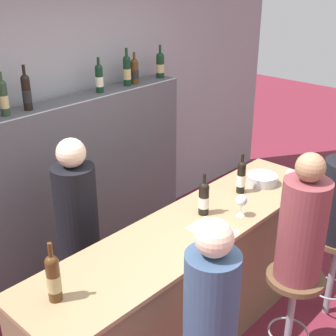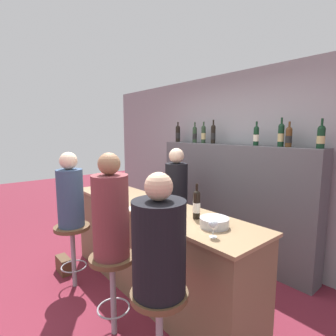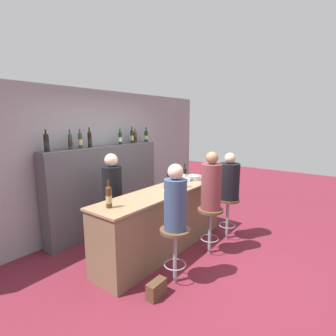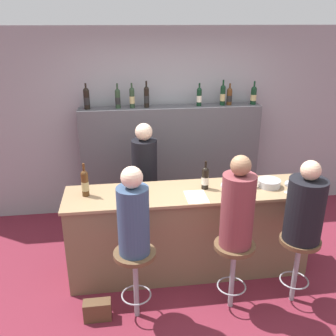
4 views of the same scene
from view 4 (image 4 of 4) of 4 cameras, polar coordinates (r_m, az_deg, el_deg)
ground_plane at (r=4.24m, az=3.75°, el=-17.37°), size 16.00×16.00×0.00m
wall_back at (r=5.33m, az=0.07°, el=6.86°), size 6.40×0.05×2.60m
bar_counter at (r=4.18m, az=3.12°, el=-9.63°), size 2.61×0.62×0.98m
back_bar_cabinet at (r=5.28m, az=0.41°, el=0.90°), size 2.45×0.28×1.58m
wine_bottle_counter_0 at (r=3.88m, az=-12.54°, el=-2.23°), size 0.08×0.08×0.35m
wine_bottle_counter_1 at (r=3.97m, az=5.69°, el=-1.49°), size 0.08×0.08×0.31m
wine_bottle_counter_2 at (r=4.10m, az=11.93°, el=-1.02°), size 0.07×0.07×0.32m
wine_bottle_backbar_0 at (r=4.98m, az=-12.31°, el=10.34°), size 0.08×0.08×0.33m
wine_bottle_backbar_1 at (r=4.97m, az=-7.67°, el=10.49°), size 0.07×0.07×0.32m
wine_bottle_backbar_2 at (r=4.97m, az=-5.50°, el=10.66°), size 0.07×0.07×0.32m
wine_bottle_backbar_3 at (r=4.98m, az=-3.29°, el=10.80°), size 0.07×0.07×0.34m
wine_bottle_backbar_4 at (r=5.09m, az=4.77°, el=10.81°), size 0.07×0.07×0.30m
wine_bottle_backbar_5 at (r=5.17m, az=8.34°, el=10.98°), size 0.07×0.07×0.34m
wine_bottle_backbar_6 at (r=5.20m, az=9.34°, el=10.76°), size 0.07×0.07×0.29m
wine_bottle_backbar_7 at (r=5.30m, az=12.91°, el=10.77°), size 0.08×0.08×0.31m
wine_glass_0 at (r=3.83m, az=8.63°, el=-2.68°), size 0.08×0.08×0.16m
wine_glass_1 at (r=4.07m, az=17.83°, el=-2.36°), size 0.07×0.07×0.13m
metal_bowl at (r=4.18m, az=15.15°, el=-2.24°), size 0.24×0.24×0.08m
tasting_menu at (r=3.83m, az=4.33°, el=-4.40°), size 0.21×0.30×0.00m
bar_stool_left at (r=3.55m, az=-5.02°, el=-14.68°), size 0.39×0.39×0.72m
guest_seated_left at (r=3.27m, az=-5.31°, el=-7.29°), size 0.28×0.28×0.82m
bar_stool_middle at (r=3.69m, az=9.97°, el=-13.35°), size 0.39×0.39×0.72m
guest_seated_middle at (r=3.42m, az=10.56°, el=-5.89°), size 0.30×0.30×0.88m
bar_stool_right at (r=3.92m, az=19.23°, el=-12.07°), size 0.39×0.39×0.72m
guest_seated_right at (r=3.68m, az=20.17°, el=-5.66°), size 0.35×0.35×0.80m
bartender at (r=4.68m, az=-3.51°, el=-2.98°), size 0.31×0.31×1.54m
handbag at (r=3.85m, az=-10.70°, el=-20.52°), size 0.26×0.12×0.20m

